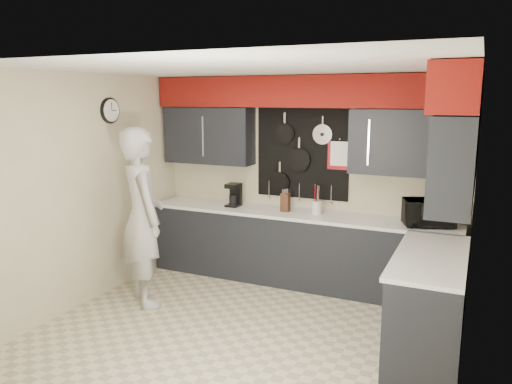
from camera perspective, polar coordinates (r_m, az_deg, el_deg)
The scene contains 10 objects.
ground at distance 5.29m, azimuth -0.87°, elevation -15.40°, with size 4.00×4.00×0.00m, color beige.
back_wall_assembly at distance 6.23m, azimuth 5.50°, elevation 7.76°, with size 4.00×0.36×2.60m.
right_wall_assembly at distance 4.57m, azimuth 22.17°, elevation 5.08°, with size 0.36×3.50×2.60m.
left_wall_assembly at distance 5.98m, azimuth -18.41°, elevation 0.60°, with size 0.05×3.50×2.60m.
base_cabinets at distance 5.94m, azimuth 8.17°, elevation -7.74°, with size 3.95×2.20×0.92m.
microwave at distance 5.88m, azimuth 19.11°, elevation -2.27°, with size 0.53×0.36×0.29m, color black.
knife_block at distance 6.27m, azimuth 3.37°, elevation -1.18°, with size 0.11×0.11×0.23m, color #341C10.
utensil_crock at distance 6.17m, azimuth 6.94°, elevation -1.77°, with size 0.12×0.12×0.16m, color silver.
coffee_maker at distance 6.57m, azimuth -2.50°, elevation -0.26°, with size 0.17×0.20×0.30m.
person at distance 5.75m, azimuth -12.88°, elevation -2.82°, with size 0.74×0.48×2.02m, color #BABAB8.
Camera 1 is at (2.03, -4.29, 2.33)m, focal length 35.00 mm.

